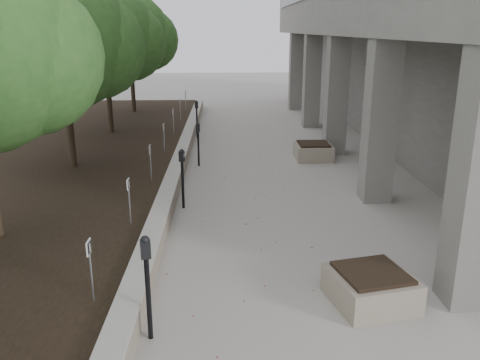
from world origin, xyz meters
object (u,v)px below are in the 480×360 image
object	(u,v)px
crabapple_tree_3	(64,70)
crabapple_tree_4	(106,60)
parking_meter_4	(198,145)
parking_meter_5	(197,119)
planter_back	(313,151)
planter_front	(371,287)
parking_meter_3	(183,179)
parking_meter_2	(148,288)
crabapple_tree_5	(131,53)

from	to	relation	value
crabapple_tree_3	crabapple_tree_4	xyz separation A→B (m)	(0.00, 5.00, 0.00)
crabapple_tree_3	crabapple_tree_4	distance (m)	5.00
parking_meter_4	parking_meter_5	bearing A→B (deg)	101.49
parking_meter_4	planter_back	bearing A→B (deg)	19.38
planter_front	parking_meter_5	bearing A→B (deg)	105.03
parking_meter_3	planter_back	bearing A→B (deg)	70.75
parking_meter_2	crabapple_tree_3	bearing A→B (deg)	98.17
crabapple_tree_3	planter_back	size ratio (longest dim) A/B	4.55
crabapple_tree_4	parking_meter_4	xyz separation A→B (m)	(3.53, -3.61, -2.42)
parking_meter_3	parking_meter_5	size ratio (longest dim) A/B	1.00
planter_back	crabapple_tree_5	bearing A→B (deg)	133.16
parking_meter_3	crabapple_tree_4	bearing A→B (deg)	135.29
parking_meter_3	parking_meter_2	bearing A→B (deg)	-69.21
parking_meter_2	parking_meter_5	world-z (taller)	parking_meter_2
crabapple_tree_5	parking_meter_3	world-z (taller)	crabapple_tree_5
parking_meter_5	planter_front	bearing A→B (deg)	-62.89
parking_meter_2	crabapple_tree_5	bearing A→B (deg)	85.83
parking_meter_4	planter_back	world-z (taller)	parking_meter_4
parking_meter_2	parking_meter_3	xyz separation A→B (m)	(0.04, 5.36, -0.04)
crabapple_tree_3	crabapple_tree_5	bearing A→B (deg)	90.00
crabapple_tree_5	parking_meter_5	bearing A→B (deg)	-52.13
parking_meter_2	planter_front	bearing A→B (deg)	-0.36
parking_meter_5	planter_front	distance (m)	13.28
crabapple_tree_3	parking_meter_2	size ratio (longest dim) A/B	3.45
crabapple_tree_3	planter_front	distance (m)	10.09
crabapple_tree_5	crabapple_tree_4	bearing A→B (deg)	-90.00
crabapple_tree_4	parking_meter_3	world-z (taller)	crabapple_tree_4
parking_meter_2	parking_meter_4	distance (m)	9.26
parking_meter_2	planter_front	distance (m)	3.52
crabapple_tree_4	planter_front	world-z (taller)	crabapple_tree_4
planter_back	parking_meter_3	bearing A→B (deg)	-130.47
crabapple_tree_3	crabapple_tree_5	distance (m)	10.00
crabapple_tree_5	parking_meter_4	world-z (taller)	crabapple_tree_5
crabapple_tree_4	planter_front	bearing A→B (deg)	-60.85
crabapple_tree_4	crabapple_tree_5	bearing A→B (deg)	90.00
crabapple_tree_3	planter_front	xyz separation A→B (m)	(6.69, -7.00, -2.84)
crabapple_tree_4	parking_meter_3	bearing A→B (deg)	-65.92
parking_meter_5	planter_front	world-z (taller)	parking_meter_5
parking_meter_3	parking_meter_5	world-z (taller)	parking_meter_5
parking_meter_3	planter_front	bearing A→B (deg)	-32.18
crabapple_tree_3	parking_meter_2	bearing A→B (deg)	-67.15
parking_meter_4	parking_meter_3	bearing A→B (deg)	-84.85
crabapple_tree_4	parking_meter_2	distance (m)	13.49
parking_meter_2	planter_back	bearing A→B (deg)	53.45
planter_front	planter_back	xyz separation A→B (m)	(0.65, 9.17, 0.00)
parking_meter_3	planter_front	size ratio (longest dim) A/B	1.25
parking_meter_4	crabapple_tree_3	bearing A→B (deg)	-150.68
crabapple_tree_4	planter_front	distance (m)	14.03
crabapple_tree_5	parking_meter_2	bearing A→B (deg)	-79.49
parking_meter_4	planter_back	distance (m)	3.91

